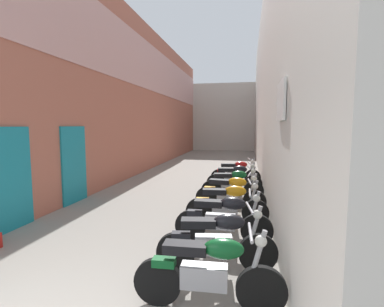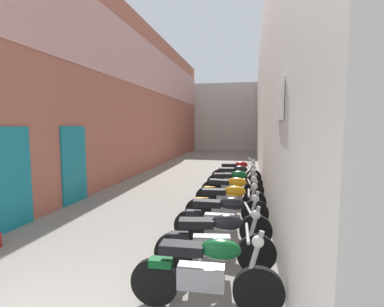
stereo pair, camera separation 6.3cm
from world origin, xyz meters
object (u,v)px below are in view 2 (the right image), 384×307
(motorcycle_fifth, at_px, (230,192))
(motorcycle_sixth, at_px, (233,184))
(motorcycle_second, at_px, (215,240))
(motorcycle_eighth, at_px, (237,172))
(motorcycle_fourth, at_px, (227,203))
(motorcycle_nearest, at_px, (206,271))
(motorcycle_third, at_px, (222,218))
(motorcycle_seventh, at_px, (235,178))

(motorcycle_fifth, bearing_deg, motorcycle_sixth, 90.00)
(motorcycle_fifth, bearing_deg, motorcycle_second, -90.00)
(motorcycle_sixth, distance_m, motorcycle_eighth, 2.17)
(motorcycle_fourth, distance_m, motorcycle_eighth, 4.26)
(motorcycle_second, xyz_separation_m, motorcycle_fifth, (0.00, 3.08, 0.00))
(motorcycle_nearest, height_order, motorcycle_third, same)
(motorcycle_fifth, distance_m, motorcycle_eighth, 3.21)
(motorcycle_fourth, xyz_separation_m, motorcycle_fifth, (-0.00, 1.05, 0.00))
(motorcycle_nearest, bearing_deg, motorcycle_fifth, 90.00)
(motorcycle_third, relative_size, motorcycle_fourth, 1.00)
(motorcycle_second, xyz_separation_m, motorcycle_third, (0.00, 1.05, 0.00))
(motorcycle_sixth, height_order, motorcycle_seventh, same)
(motorcycle_fifth, bearing_deg, motorcycle_fourth, -90.00)
(motorcycle_second, height_order, motorcycle_third, same)
(motorcycle_second, bearing_deg, motorcycle_sixth, 90.00)
(motorcycle_seventh, height_order, motorcycle_eighth, same)
(motorcycle_nearest, bearing_deg, motorcycle_second, 90.01)
(motorcycle_second, xyz_separation_m, motorcycle_eighth, (0.00, 6.29, 0.00))
(motorcycle_nearest, relative_size, motorcycle_eighth, 1.01)
(motorcycle_nearest, distance_m, motorcycle_seventh, 6.08)
(motorcycle_second, relative_size, motorcycle_fifth, 1.00)
(motorcycle_eighth, bearing_deg, motorcycle_second, -90.00)
(motorcycle_seventh, bearing_deg, motorcycle_third, -90.00)
(motorcycle_fourth, bearing_deg, motorcycle_third, -90.00)
(motorcycle_seventh, bearing_deg, motorcycle_sixth, -90.00)
(motorcycle_fifth, height_order, motorcycle_eighth, same)
(motorcycle_third, relative_size, motorcycle_eighth, 1.01)
(motorcycle_fourth, bearing_deg, motorcycle_eighth, 90.00)
(motorcycle_fourth, distance_m, motorcycle_seventh, 3.13)
(motorcycle_fourth, height_order, motorcycle_eighth, same)
(motorcycle_nearest, distance_m, motorcycle_fifth, 4.00)
(motorcycle_nearest, distance_m, motorcycle_fourth, 2.95)
(motorcycle_seventh, bearing_deg, motorcycle_fifth, -90.00)
(motorcycle_nearest, height_order, motorcycle_fourth, same)
(motorcycle_nearest, relative_size, motorcycle_sixth, 1.01)
(motorcycle_nearest, distance_m, motorcycle_eighth, 7.21)
(motorcycle_nearest, height_order, motorcycle_fifth, same)
(motorcycle_seventh, bearing_deg, motorcycle_second, -90.00)
(motorcycle_sixth, bearing_deg, motorcycle_seventh, 90.00)
(motorcycle_third, distance_m, motorcycle_sixth, 3.08)
(motorcycle_sixth, xyz_separation_m, motorcycle_eighth, (0.00, 2.17, 0.00))
(motorcycle_second, relative_size, motorcycle_seventh, 1.00)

